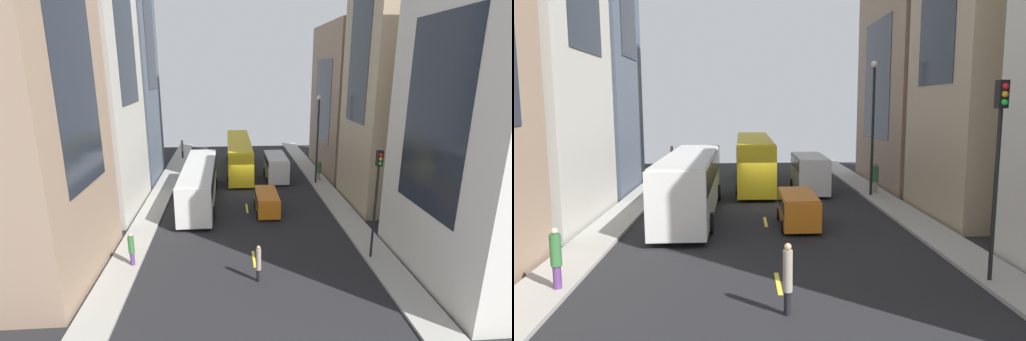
# 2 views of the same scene
# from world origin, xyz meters

# --- Properties ---
(ground_plane) EXTENTS (41.33, 41.33, 0.00)m
(ground_plane) POSITION_xyz_m (0.00, 0.00, 0.00)
(ground_plane) COLOR black
(sidewalk_west) EXTENTS (1.95, 44.00, 0.15)m
(sidewalk_west) POSITION_xyz_m (-7.69, 0.00, 0.07)
(sidewalk_west) COLOR #9E9B93
(sidewalk_west) RESTS_ON ground
(sidewalk_east) EXTENTS (1.95, 44.00, 0.15)m
(sidewalk_east) POSITION_xyz_m (7.69, 0.00, 0.07)
(sidewalk_east) COLOR #9E9B93
(sidewalk_east) RESTS_ON ground
(lane_stripe_1) EXTENTS (0.16, 2.00, 0.01)m
(lane_stripe_1) POSITION_xyz_m (0.00, -12.60, 0.01)
(lane_stripe_1) COLOR yellow
(lane_stripe_1) RESTS_ON ground
(lane_stripe_2) EXTENTS (0.16, 2.00, 0.01)m
(lane_stripe_2) POSITION_xyz_m (0.00, -4.20, 0.01)
(lane_stripe_2) COLOR yellow
(lane_stripe_2) RESTS_ON ground
(lane_stripe_3) EXTENTS (0.16, 2.00, 0.01)m
(lane_stripe_3) POSITION_xyz_m (0.00, 4.20, 0.01)
(lane_stripe_3) COLOR yellow
(lane_stripe_3) RESTS_ON ground
(lane_stripe_4) EXTENTS (0.16, 2.00, 0.01)m
(lane_stripe_4) POSITION_xyz_m (0.00, 12.60, 0.01)
(lane_stripe_4) COLOR yellow
(lane_stripe_4) RESTS_ON ground
(lane_stripe_5) EXTENTS (0.16, 2.00, 0.01)m
(lane_stripe_5) POSITION_xyz_m (0.00, 21.00, 0.01)
(lane_stripe_5) COLOR yellow
(lane_stripe_5) RESTS_ON ground
(building_east_1) EXTENTS (7.61, 7.91, 31.22)m
(building_east_1) POSITION_xyz_m (12.63, -3.52, 15.61)
(building_east_1) COLOR tan
(building_east_1) RESTS_ON ground
(building_east_2) EXTENTS (8.74, 11.56, 15.67)m
(building_east_2) POSITION_xyz_m (13.19, 6.97, 7.84)
(building_east_2) COLOR #937760
(building_east_2) RESTS_ON ground
(city_bus_white) EXTENTS (2.80, 12.40, 3.35)m
(city_bus_white) POSITION_xyz_m (-3.96, -2.39, 2.01)
(city_bus_white) COLOR silver
(city_bus_white) RESTS_ON ground
(streetcar_yellow) EXTENTS (2.70, 13.43, 3.59)m
(streetcar_yellow) POSITION_xyz_m (-0.27, 7.22, 2.12)
(streetcar_yellow) COLOR yellow
(streetcar_yellow) RESTS_ON ground
(delivery_van_white) EXTENTS (2.25, 5.26, 2.58)m
(delivery_van_white) POSITION_xyz_m (3.44, 3.80, 1.51)
(delivery_van_white) COLOR white
(delivery_van_white) RESTS_ON ground
(car_orange_0) EXTENTS (1.89, 4.11, 1.65)m
(car_orange_0) POSITION_xyz_m (1.57, -5.07, 0.97)
(car_orange_0) COLOR orange
(car_orange_0) RESTS_ON ground
(pedestrian_waiting_curb) EXTENTS (0.29, 0.29, 2.32)m
(pedestrian_waiting_curb) POSITION_xyz_m (-7.27, 13.35, 1.42)
(pedestrian_waiting_curb) COLOR black
(pedestrian_waiting_curb) RESTS_ON ground
(pedestrian_crossing_near) EXTENTS (0.39, 0.39, 2.01)m
(pedestrian_crossing_near) POSITION_xyz_m (7.76, 2.76, 1.20)
(pedestrian_crossing_near) COLOR gray
(pedestrian_crossing_near) RESTS_ON ground
(pedestrian_walking_far) EXTENTS (0.35, 0.35, 2.00)m
(pedestrian_walking_far) POSITION_xyz_m (-7.14, -12.96, 1.21)
(pedestrian_walking_far) COLOR #593372
(pedestrian_walking_far) RESTS_ON ground
(pedestrian_crossing_mid) EXTENTS (0.28, 0.28, 2.13)m
(pedestrian_crossing_mid) POSITION_xyz_m (0.08, -15.00, 1.14)
(pedestrian_crossing_mid) COLOR black
(pedestrian_crossing_mid) RESTS_ON ground
(traffic_light_near_corner) EXTENTS (0.32, 0.44, 6.64)m
(traffic_light_near_corner) POSITION_xyz_m (7.12, -13.09, 4.71)
(traffic_light_near_corner) COLOR black
(traffic_light_near_corner) RESTS_ON ground
(streetlamp_near) EXTENTS (0.44, 0.44, 8.60)m
(streetlamp_near) POSITION_xyz_m (7.22, 1.93, 5.29)
(streetlamp_near) COLOR black
(streetlamp_near) RESTS_ON ground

